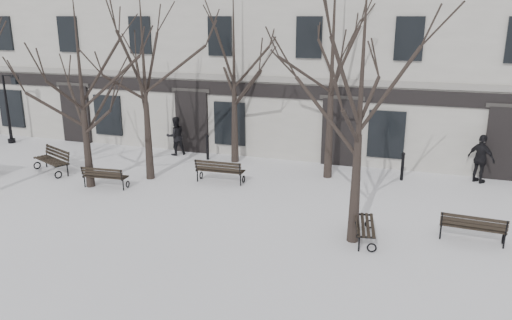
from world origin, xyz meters
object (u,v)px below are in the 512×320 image
at_px(lamp_post, 10,103).
at_px(tree_2, 362,78).
at_px(bench_1, 105,176).
at_px(bench_5, 363,224).
at_px(bench_2, 473,227).
at_px(bench_3, 53,160).
at_px(tree_1, 80,70).
at_px(bench_4, 220,170).

bearing_deg(lamp_post, tree_2, -19.13).
height_order(tree_2, bench_1, tree_2).
bearing_deg(bench_5, bench_1, 72.82).
xyz_separation_m(bench_2, bench_3, (-15.96, 1.78, 0.06)).
bearing_deg(lamp_post, tree_1, -30.07).
xyz_separation_m(bench_2, lamp_post, (-21.19, 5.25, 1.60)).
distance_m(bench_3, bench_5, 13.20).
height_order(bench_3, bench_5, bench_3).
relative_size(bench_2, bench_4, 0.95).
distance_m(bench_5, lamp_post, 19.22).
distance_m(bench_1, bench_4, 4.33).
bearing_deg(bench_2, bench_5, 18.07).
relative_size(tree_2, bench_3, 3.59).
bearing_deg(lamp_post, bench_2, -13.92).
relative_size(bench_4, lamp_post, 0.53).
relative_size(bench_2, bench_3, 0.86).
distance_m(tree_2, bench_2, 5.40).
relative_size(bench_3, bench_4, 1.10).
xyz_separation_m(bench_3, bench_5, (12.95, -2.55, -0.07)).
height_order(bench_1, bench_3, bench_3).
bearing_deg(bench_1, tree_1, -3.71).
height_order(bench_3, bench_4, bench_3).
xyz_separation_m(bench_3, lamp_post, (-5.23, 3.47, 1.53)).
relative_size(tree_1, lamp_post, 1.96).
bearing_deg(tree_1, bench_5, -8.30).
bearing_deg(bench_5, lamp_post, 63.41).
distance_m(bench_2, bench_4, 9.27).
relative_size(bench_1, bench_4, 0.91).
bearing_deg(bench_5, bench_3, 70.60).
relative_size(tree_2, bench_4, 3.95).
bearing_deg(bench_2, bench_1, 0.30).
xyz_separation_m(bench_2, bench_4, (-8.87, 2.66, 0.03)).
bearing_deg(bench_1, bench_2, 171.92).
distance_m(bench_2, lamp_post, 21.89).
distance_m(tree_2, bench_4, 7.89).
relative_size(bench_1, lamp_post, 0.48).
height_order(tree_2, lamp_post, tree_2).
bearing_deg(bench_2, bench_4, -13.01).
bearing_deg(tree_1, bench_2, -3.19).
bearing_deg(bench_1, tree_2, 165.00).
distance_m(tree_1, bench_2, 13.99).
xyz_separation_m(bench_1, bench_3, (-3.19, 1.02, 0.08)).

